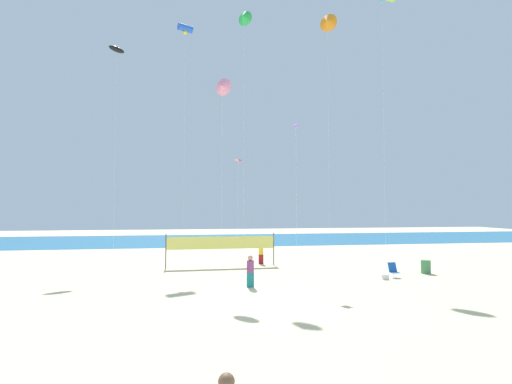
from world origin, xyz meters
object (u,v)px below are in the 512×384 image
(beachgoer_mustard_shirt, at_px, (261,253))
(kite_pink_delta, at_px, (222,87))
(kite_blue_tube, at_px, (185,29))
(beach_handbag, at_px, (385,277))
(beachgoer_plum_shirt, at_px, (250,270))
(kite_black_inflatable, at_px, (117,50))
(trash_barrel, at_px, (426,267))
(kite_violet_diamond, at_px, (296,130))
(kite_red_diamond, at_px, (238,161))
(folding_beach_chair, at_px, (393,270))
(volleyball_net, at_px, (221,244))
(kite_green_delta, at_px, (244,18))
(kite_orange_delta, at_px, (328,22))

(beachgoer_mustard_shirt, relative_size, kite_pink_delta, 0.13)
(kite_blue_tube, bearing_deg, beach_handbag, -50.30)
(beachgoer_plum_shirt, height_order, kite_pink_delta, kite_pink_delta)
(kite_pink_delta, bearing_deg, kite_black_inflatable, 127.87)
(trash_barrel, distance_m, beach_handbag, 3.94)
(beach_handbag, bearing_deg, beachgoer_mustard_shirt, 130.35)
(kite_violet_diamond, xyz_separation_m, kite_red_diamond, (-2.55, 10.04, -0.82))
(folding_beach_chair, bearing_deg, kite_red_diamond, 83.26)
(kite_pink_delta, bearing_deg, volleyball_net, 86.63)
(folding_beach_chair, relative_size, beach_handbag, 2.29)
(kite_green_delta, bearing_deg, folding_beach_chair, -35.76)
(beach_handbag, bearing_deg, kite_black_inflatable, 142.86)
(kite_violet_diamond, xyz_separation_m, kite_blue_tube, (-7.30, 12.88, 12.04))
(kite_green_delta, bearing_deg, beachgoer_plum_shirt, -94.47)
(trash_barrel, bearing_deg, folding_beach_chair, -160.94)
(kite_black_inflatable, bearing_deg, beachgoer_plum_shirt, -55.77)
(kite_blue_tube, bearing_deg, kite_orange_delta, -30.23)
(beachgoer_mustard_shirt, xyz_separation_m, kite_black_inflatable, (-12.05, 6.51, 17.58))
(beachgoer_mustard_shirt, xyz_separation_m, beach_handbag, (6.24, -7.34, -0.69))
(beachgoer_plum_shirt, height_order, volleyball_net, volleyball_net)
(beachgoer_mustard_shirt, height_order, kite_green_delta, kite_green_delta)
(kite_orange_delta, bearing_deg, beachgoer_plum_shirt, -130.95)
(beachgoer_plum_shirt, bearing_deg, kite_pink_delta, 145.99)
(beachgoer_mustard_shirt, height_order, kite_orange_delta, kite_orange_delta)
(beach_handbag, height_order, kite_orange_delta, kite_orange_delta)
(folding_beach_chair, distance_m, kite_pink_delta, 15.62)
(kite_pink_delta, relative_size, kite_orange_delta, 0.62)
(trash_barrel, relative_size, beach_handbag, 2.21)
(beachgoer_mustard_shirt, bearing_deg, kite_orange_delta, -76.72)
(kite_orange_delta, bearing_deg, kite_blue_tube, 149.77)
(beachgoer_mustard_shirt, height_order, kite_pink_delta, kite_pink_delta)
(beachgoer_mustard_shirt, bearing_deg, kite_pink_delta, 152.17)
(kite_blue_tube, xyz_separation_m, kite_pink_delta, (2.70, -12.14, -9.29))
(kite_blue_tube, bearing_deg, kite_black_inflatable, -171.47)
(kite_violet_diamond, relative_size, kite_pink_delta, 0.77)
(kite_orange_delta, bearing_deg, trash_barrel, -56.90)
(kite_red_diamond, bearing_deg, kite_blue_tube, 149.07)
(kite_red_diamond, bearing_deg, kite_violet_diamond, -75.74)
(kite_pink_delta, xyz_separation_m, kite_red_diamond, (2.05, 9.29, -3.56))
(kite_green_delta, height_order, kite_red_diamond, kite_green_delta)
(kite_violet_diamond, bearing_deg, beach_handbag, -20.72)
(kite_green_delta, xyz_separation_m, kite_orange_delta, (7.09, 1.28, 0.87))
(beachgoer_plum_shirt, xyz_separation_m, kite_green_delta, (0.59, 7.56, 17.72))
(folding_beach_chair, xyz_separation_m, kite_green_delta, (-8.49, 6.11, 18.17))
(trash_barrel, xyz_separation_m, kite_pink_delta, (-13.17, 1.10, 11.53))
(beachgoer_plum_shirt, height_order, kite_violet_diamond, kite_violet_diamond)
(kite_red_diamond, bearing_deg, kite_pink_delta, -102.43)
(kite_blue_tube, height_order, kite_pink_delta, kite_blue_tube)
(kite_blue_tube, xyz_separation_m, kite_orange_delta, (11.68, -6.81, -1.75))
(volleyball_net, relative_size, kite_red_diamond, 0.91)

